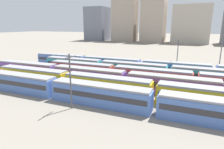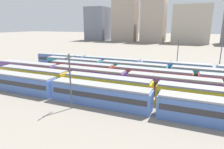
# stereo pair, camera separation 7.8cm
# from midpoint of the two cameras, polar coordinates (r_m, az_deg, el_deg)

# --- Properties ---
(ground_plane) EXTENTS (600.00, 600.00, 0.00)m
(ground_plane) POSITION_cam_midpoint_polar(r_m,az_deg,el_deg) (52.10, -12.64, -0.86)
(ground_plane) COLOR gray
(train_track_0) EXTENTS (55.80, 3.06, 3.75)m
(train_track_0) POSITION_cam_midpoint_polar(r_m,az_deg,el_deg) (33.21, -3.65, -5.93)
(train_track_0) COLOR #4C70BC
(train_track_0) RESTS_ON ground_plane
(train_track_1) EXTENTS (55.80, 3.06, 3.75)m
(train_track_1) POSITION_cam_midpoint_polar(r_m,az_deg,el_deg) (38.06, -1.57, -3.21)
(train_track_1) COLOR yellow
(train_track_1) RESTS_ON ground_plane
(train_track_3) EXTENTS (55.80, 3.06, 3.75)m
(train_track_3) POSITION_cam_midpoint_polar(r_m,az_deg,el_deg) (45.69, 11.70, -0.49)
(train_track_3) COLOR #BC4C38
(train_track_3) RESTS_ON ground_plane
(train_track_4) EXTENTS (74.70, 3.06, 3.75)m
(train_track_4) POSITION_cam_midpoint_polar(r_m,az_deg,el_deg) (50.23, 16.69, 0.55)
(train_track_4) COLOR teal
(train_track_4) RESTS_ON ground_plane
(train_track_5) EXTENTS (74.70, 3.06, 3.75)m
(train_track_5) POSITION_cam_midpoint_polar(r_m,az_deg,el_deg) (56.62, 8.77, 2.53)
(train_track_5) COLOR #4C70BC
(train_track_5) RESTS_ON ground_plane
(catenary_pole_0) EXTENTS (0.24, 3.20, 9.18)m
(catenary_pole_0) POSITION_cam_midpoint_polar(r_m,az_deg,el_deg) (31.42, -12.26, -1.26)
(catenary_pole_0) COLOR #4C4C51
(catenary_pole_0) RESTS_ON ground_plane
(catenary_pole_1) EXTENTS (0.24, 3.20, 9.09)m
(catenary_pole_1) POSITION_cam_midpoint_polar(r_m,az_deg,el_deg) (58.21, 29.56, 4.31)
(catenary_pole_1) COLOR #4C4C51
(catenary_pole_1) RESTS_ON ground_plane
(catenary_pole_3) EXTENTS (0.24, 3.20, 9.55)m
(catenary_pole_3) POSITION_cam_midpoint_polar(r_m,az_deg,el_deg) (57.83, 18.95, 5.60)
(catenary_pole_3) COLOR #4C4C51
(catenary_pole_3) RESTS_ON ground_plane
(distant_building_0) EXTENTS (17.67, 20.74, 28.83)m
(distant_building_0) POSITION_cam_midpoint_polar(r_m,az_deg,el_deg) (179.54, -4.16, 14.75)
(distant_building_0) COLOR slate
(distant_building_0) RESTS_ON ground_plane
(distant_building_1) EXTENTS (19.74, 14.54, 38.21)m
(distant_building_1) POSITION_cam_midpoint_polar(r_m,az_deg,el_deg) (169.61, 3.97, 16.36)
(distant_building_1) COLOR #A89989
(distant_building_1) RESTS_ON ground_plane
(distant_building_2) EXTENTS (17.75, 21.90, 36.40)m
(distant_building_2) POSITION_cam_midpoint_polar(r_m,az_deg,el_deg) (163.34, 12.44, 15.82)
(distant_building_2) COLOR #A89989
(distant_building_2) RESTS_ON ground_plane
(distant_building_3) EXTENTS (26.33, 19.91, 27.97)m
(distant_building_3) POSITION_cam_midpoint_polar(r_m,az_deg,el_deg) (160.47, 22.49, 13.61)
(distant_building_3) COLOR #B2A899
(distant_building_3) RESTS_ON ground_plane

